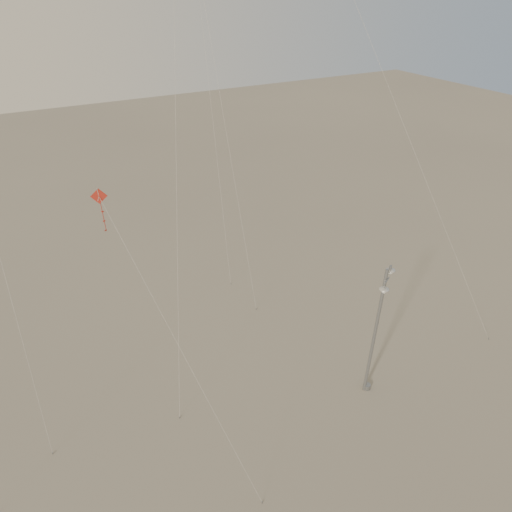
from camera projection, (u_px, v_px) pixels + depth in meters
ground at (313, 409)px, 28.01m from camera, size 160.00×160.00×0.00m
street_lamp at (377, 328)px, 27.24m from camera, size 1.42×1.15×8.33m
kite_3 at (141, 277)px, 19.43m from camera, size 4.31×5.57×14.56m
kite_4 at (378, 62)px, 30.86m from camera, size 5.22×13.32×22.32m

